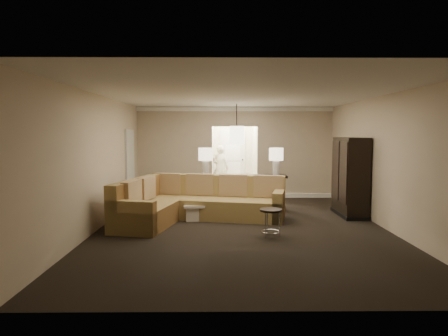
{
  "coord_description": "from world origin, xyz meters",
  "views": [
    {
      "loc": [
        -0.46,
        -8.32,
        2.0
      ],
      "look_at": [
        -0.36,
        1.2,
        1.17
      ],
      "focal_mm": 32.0,
      "sensor_mm": 36.0,
      "label": 1
    }
  ],
  "objects_px": {
    "person": "(220,166)",
    "sectional_sofa": "(192,203)",
    "console_table": "(241,189)",
    "armoire": "(350,178)",
    "drink_table": "(271,217)",
    "coffee_table": "(203,210)"
  },
  "relations": [
    {
      "from": "sectional_sofa",
      "to": "drink_table",
      "type": "bearing_deg",
      "value": -30.11
    },
    {
      "from": "coffee_table",
      "to": "person",
      "type": "distance_m",
      "value": 4.52
    },
    {
      "from": "console_table",
      "to": "sectional_sofa",
      "type": "bearing_deg",
      "value": -133.32
    },
    {
      "from": "sectional_sofa",
      "to": "person",
      "type": "relative_size",
      "value": 2.18
    },
    {
      "from": "coffee_table",
      "to": "armoire",
      "type": "bearing_deg",
      "value": 4.02
    },
    {
      "from": "coffee_table",
      "to": "drink_table",
      "type": "xyz_separation_m",
      "value": [
        1.38,
        -1.75,
        0.2
      ]
    },
    {
      "from": "console_table",
      "to": "person",
      "type": "height_order",
      "value": "person"
    },
    {
      "from": "person",
      "to": "sectional_sofa",
      "type": "bearing_deg",
      "value": 93.12
    },
    {
      "from": "console_table",
      "to": "armoire",
      "type": "bearing_deg",
      "value": -15.66
    },
    {
      "from": "sectional_sofa",
      "to": "drink_table",
      "type": "relative_size",
      "value": 7.08
    },
    {
      "from": "console_table",
      "to": "armoire",
      "type": "xyz_separation_m",
      "value": [
        2.61,
        -0.75,
        0.36
      ]
    },
    {
      "from": "coffee_table",
      "to": "armoire",
      "type": "height_order",
      "value": "armoire"
    },
    {
      "from": "sectional_sofa",
      "to": "drink_table",
      "type": "height_order",
      "value": "sectional_sofa"
    },
    {
      "from": "console_table",
      "to": "person",
      "type": "xyz_separation_m",
      "value": [
        -0.53,
        3.45,
        0.33
      ]
    },
    {
      "from": "armoire",
      "to": "sectional_sofa",
      "type": "bearing_deg",
      "value": -172.62
    },
    {
      "from": "coffee_table",
      "to": "sectional_sofa",
      "type": "bearing_deg",
      "value": -134.93
    },
    {
      "from": "coffee_table",
      "to": "drink_table",
      "type": "bearing_deg",
      "value": -51.62
    },
    {
      "from": "coffee_table",
      "to": "drink_table",
      "type": "relative_size",
      "value": 1.87
    },
    {
      "from": "person",
      "to": "armoire",
      "type": "bearing_deg",
      "value": 137.87
    },
    {
      "from": "sectional_sofa",
      "to": "armoire",
      "type": "xyz_separation_m",
      "value": [
        3.8,
        0.49,
        0.51
      ]
    },
    {
      "from": "coffee_table",
      "to": "person",
      "type": "relative_size",
      "value": 0.57
    },
    {
      "from": "armoire",
      "to": "drink_table",
      "type": "relative_size",
      "value": 3.51
    }
  ]
}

